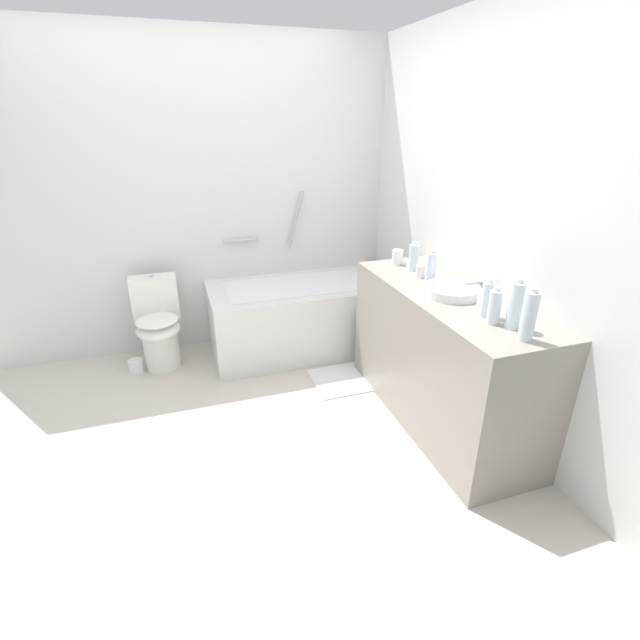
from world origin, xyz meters
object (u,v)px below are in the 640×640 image
object	(u,v)px
sink_faucet	(479,287)
water_bottle_5	(487,299)
bath_mat	(350,378)
water_bottle_0	(495,307)
sink_basin	(452,291)
water_bottle_3	(431,268)
soap_dish	(412,264)
toilet	(158,326)
drinking_glass_2	(420,271)
bathtub	(302,315)
toilet_paper_roll	(136,366)
water_bottle_2	(529,316)
water_bottle_4	(414,257)
water_bottle_1	(515,305)
drinking_glass_1	(484,300)
drinking_glass_0	(397,257)

from	to	relation	value
sink_faucet	water_bottle_5	bearing A→B (deg)	-121.50
bath_mat	water_bottle_0	bearing A→B (deg)	-72.25
sink_faucet	water_bottle_5	xyz separation A→B (m)	(-0.20, -0.32, 0.06)
water_bottle_0	sink_basin	bearing A→B (deg)	85.60
water_bottle_0	water_bottle_3	bearing A→B (deg)	88.29
water_bottle_3	water_bottle_0	bearing A→B (deg)	-91.71
sink_faucet	soap_dish	bearing A→B (deg)	102.17
water_bottle_3	toilet	bearing A→B (deg)	147.00
toilet	drinking_glass_2	size ratio (longest dim) A/B	9.00
water_bottle_0	bathtub	bearing A→B (deg)	107.61
sink_basin	water_bottle_5	size ratio (longest dim) A/B	1.58
sink_basin	bath_mat	bearing A→B (deg)	120.07
drinking_glass_2	toilet_paper_roll	world-z (taller)	drinking_glass_2
sink_faucet	water_bottle_2	bearing A→B (deg)	-107.59
water_bottle_0	water_bottle_4	distance (m)	0.92
water_bottle_1	water_bottle_5	xyz separation A→B (m)	(-0.03, 0.17, -0.03)
drinking_glass_1	bath_mat	size ratio (longest dim) A/B	0.15
sink_basin	sink_faucet	distance (m)	0.19
drinking_glass_0	bath_mat	xyz separation A→B (m)	(-0.35, -0.03, -0.92)
water_bottle_2	drinking_glass_1	size ratio (longest dim) A/B	3.07
drinking_glass_0	soap_dish	world-z (taller)	drinking_glass_0
bathtub	water_bottle_1	world-z (taller)	bathtub
water_bottle_5	drinking_glass_0	xyz separation A→B (m)	(-0.01, 0.99, -0.04)
water_bottle_0	drinking_glass_0	xyz separation A→B (m)	(0.01, 1.08, -0.04)
toilet_paper_roll	water_bottle_0	bearing A→B (deg)	-41.63
water_bottle_0	toilet_paper_roll	xyz separation A→B (m)	(-1.89, 1.68, -0.91)
water_bottle_1	water_bottle_2	world-z (taller)	water_bottle_2
sink_basin	water_bottle_2	distance (m)	0.63
water_bottle_3	drinking_glass_0	world-z (taller)	water_bottle_3
water_bottle_4	drinking_glass_1	distance (m)	0.72
sink_basin	drinking_glass_1	size ratio (longest dim) A/B	3.85
sink_faucet	drinking_glass_1	distance (m)	0.25
toilet	drinking_glass_2	world-z (taller)	drinking_glass_2
sink_basin	drinking_glass_2	world-z (taller)	drinking_glass_2
sink_faucet	drinking_glass_1	size ratio (longest dim) A/B	1.81
drinking_glass_1	drinking_glass_0	bearing A→B (deg)	94.93
drinking_glass_1	drinking_glass_2	world-z (taller)	drinking_glass_1
drinking_glass_2	sink_faucet	bearing A→B (deg)	-60.38
drinking_glass_2	soap_dish	size ratio (longest dim) A/B	0.88
toilet_paper_roll	water_bottle_1	bearing A→B (deg)	-42.13
water_bottle_5	water_bottle_4	bearing A→B (deg)	88.13
water_bottle_2	drinking_glass_1	world-z (taller)	water_bottle_2
water_bottle_1	bath_mat	xyz separation A→B (m)	(-0.39, 1.13, -0.99)
drinking_glass_0	drinking_glass_1	xyz separation A→B (m)	(0.08, -0.88, -0.01)
sink_faucet	water_bottle_2	world-z (taller)	water_bottle_2
water_bottle_2	drinking_glass_0	bearing A→B (deg)	90.42
sink_faucet	bath_mat	distance (m)	1.23
bathtub	toilet_paper_roll	bearing A→B (deg)	-179.92
drinking_glass_1	sink_faucet	bearing A→B (deg)	59.07
water_bottle_4	bath_mat	size ratio (longest dim) A/B	0.35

